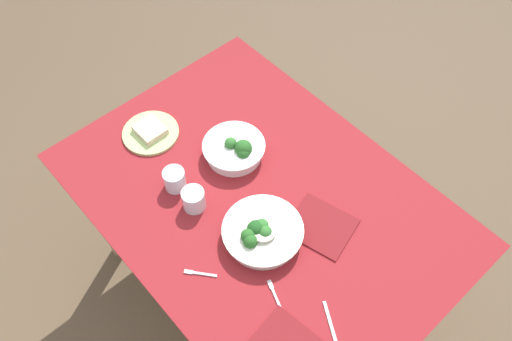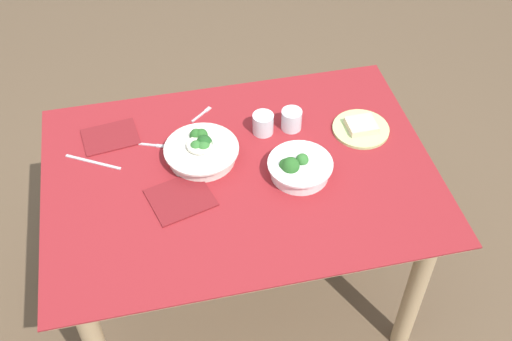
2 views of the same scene
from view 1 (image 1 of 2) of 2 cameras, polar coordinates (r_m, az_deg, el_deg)
name	(u,v)px [view 1 (image 1 of 2)]	position (r m, az deg, el deg)	size (l,w,h in m)	color
ground_plane	(259,284)	(2.44, 0.32, -12.08)	(6.00, 6.00, 0.00)	brown
dining_table	(260,215)	(1.89, 0.40, -4.78)	(1.34, 0.95, 0.72)	maroon
broccoli_bowl_far	(262,233)	(1.69, 0.61, -6.72)	(0.26, 0.26, 0.08)	silver
broccoli_bowl_near	(235,150)	(1.87, -2.27, 2.27)	(0.22, 0.22, 0.09)	white
bread_side_plate	(150,132)	(1.99, -11.28, 4.09)	(0.21, 0.21, 0.04)	#B7D684
water_glass_center	(175,179)	(1.81, -8.74, -0.95)	(0.08, 0.08, 0.08)	silver
water_glass_side	(194,199)	(1.76, -6.72, -3.10)	(0.08, 0.08, 0.08)	silver
fork_by_far_bowl	(199,273)	(1.67, -6.17, -10.94)	(0.09, 0.07, 0.00)	#B7B7BC
fork_by_near_bowl	(275,295)	(1.63, 2.05, -13.25)	(0.11, 0.05, 0.00)	#B7B7BC
table_knife_left	(334,336)	(1.61, 8.39, -17.20)	(0.21, 0.01, 0.00)	#B7B7BC
napkin_folded_upper	(321,226)	(1.75, 7.01, -5.95)	(0.20, 0.18, 0.01)	maroon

